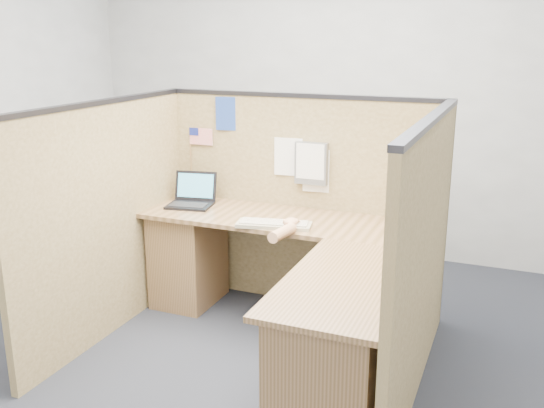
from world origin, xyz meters
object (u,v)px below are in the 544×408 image
at_px(l_desk, 288,290).
at_px(keyboard, 274,224).
at_px(laptop, 194,197).
at_px(mouse, 291,225).

xyz_separation_m(l_desk, keyboard, (-0.17, 0.19, 0.35)).
bearing_deg(laptop, keyboard, -30.03).
bearing_deg(l_desk, mouse, 106.28).
bearing_deg(mouse, keyboard, -180.00).
height_order(laptop, mouse, laptop).
xyz_separation_m(l_desk, laptop, (-0.91, 0.45, 0.39)).
distance_m(l_desk, mouse, 0.41).
xyz_separation_m(laptop, mouse, (0.85, -0.26, -0.03)).
distance_m(keyboard, mouse, 0.12).
height_order(laptop, keyboard, laptop).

